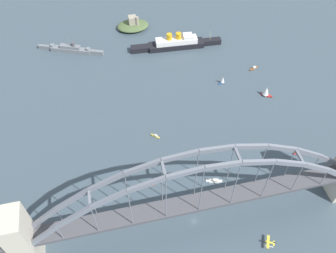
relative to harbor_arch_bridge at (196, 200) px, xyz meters
The scene contains 13 objects.
ground_plane 28.50m from the harbor_arch_bridge, ahead, with size 1400.00×1400.00×0.00m, color #3D4C56.
harbor_arch_bridge is the anchor object (origin of this frame).
ocean_liner 191.58m from the harbor_arch_bridge, 80.00° to the left, with size 92.99×15.41×16.93m.
naval_cruiser 217.43m from the harbor_arch_bridge, 109.30° to the left, with size 63.90×28.16×17.67m.
fort_island_mid_harbor 231.29m from the harbor_arch_bridge, 91.06° to the left, with size 33.66×24.56×15.39m.
seaplane_taxiing_near_bridge 56.74m from the harbor_arch_bridge, 31.61° to the right, with size 7.53×8.86×4.94m.
small_boat_0 44.72m from the harbor_arch_bridge, 49.01° to the left, with size 11.95×4.74×2.26m.
small_boat_1 141.22m from the harbor_arch_bridge, 47.12° to the left, with size 9.46×8.41×10.78m.
small_boat_2 106.90m from the harbor_arch_bridge, 20.47° to the left, with size 11.88×2.58×2.00m.
small_boat_3 172.08m from the harbor_arch_bridge, 54.56° to the left, with size 10.09×5.45×2.05m.
small_boat_4 82.78m from the harbor_arch_bridge, 98.00° to the left, with size 6.74×6.24×2.50m.
small_boat_5 142.46m from the harbor_arch_bridge, 63.69° to the left, with size 6.73×4.56×8.04m.
channel_marker_buoy 48.46m from the harbor_arch_bridge, 121.63° to the left, with size 2.20×2.20×2.75m.
Camera 1 is at (-40.71, -99.29, 225.03)m, focal length 37.89 mm.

